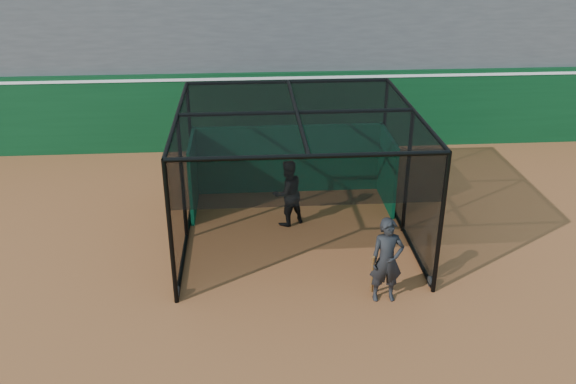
{
  "coord_description": "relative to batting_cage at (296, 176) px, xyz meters",
  "views": [
    {
      "loc": [
        -0.35,
        -10.2,
        7.13
      ],
      "look_at": [
        0.53,
        2.0,
        1.4
      ],
      "focal_mm": 38.0,
      "sensor_mm": 36.0,
      "label": 1
    }
  ],
  "objects": [
    {
      "name": "batter",
      "position": [
        -0.16,
        0.56,
        -0.69
      ],
      "size": [
        1.01,
        0.94,
        1.67
      ],
      "primitive_type": "imported",
      "rotation": [
        0.0,
        0.0,
        3.64
      ],
      "color": "black",
      "rests_on": "ground"
    },
    {
      "name": "ground",
      "position": [
        -0.76,
        -2.6,
        -1.52
      ],
      "size": [
        120.0,
        120.0,
        0.0
      ],
      "primitive_type": "plane",
      "color": "brown",
      "rests_on": "ground"
    },
    {
      "name": "on_deck_player",
      "position": [
        1.54,
        -2.79,
        -0.63
      ],
      "size": [
        0.66,
        0.46,
        1.78
      ],
      "color": "black",
      "rests_on": "ground"
    },
    {
      "name": "batting_cage",
      "position": [
        0.0,
        0.0,
        0.0
      ],
      "size": [
        5.29,
        5.28,
        3.05
      ],
      "color": "black",
      "rests_on": "ground"
    },
    {
      "name": "outfield_wall",
      "position": [
        -0.76,
        5.9,
        -0.23
      ],
      "size": [
        50.0,
        0.5,
        2.5
      ],
      "color": "#0A3719",
      "rests_on": "ground"
    }
  ]
}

